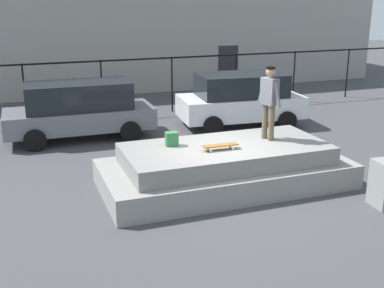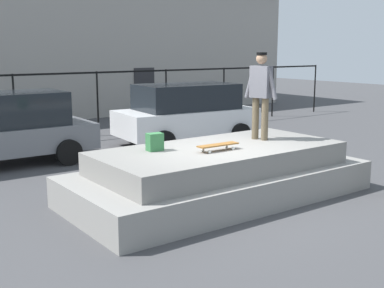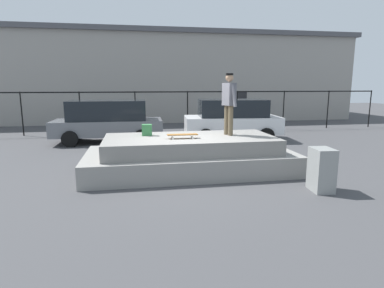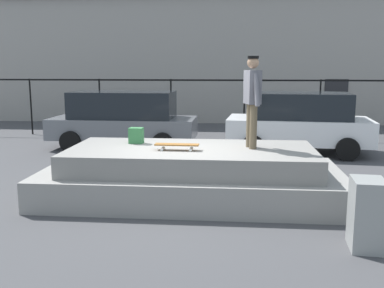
# 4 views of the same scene
# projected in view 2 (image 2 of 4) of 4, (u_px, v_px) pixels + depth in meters

# --- Properties ---
(ground_plane) EXTENTS (60.00, 60.00, 0.00)m
(ground_plane) POSITION_uv_depth(u_px,v_px,m) (222.00, 201.00, 9.34)
(ground_plane) COLOR #424244
(concrete_ledge) EXTENTS (5.78, 2.69, 0.99)m
(concrete_ledge) POSITION_uv_depth(u_px,v_px,m) (220.00, 175.00, 9.53)
(concrete_ledge) COLOR gray
(concrete_ledge) RESTS_ON ground_plane
(skateboarder) EXTENTS (0.34, 0.75, 1.75)m
(skateboarder) POSITION_uv_depth(u_px,v_px,m) (261.00, 90.00, 10.00)
(skateboarder) COLOR brown
(skateboarder) RESTS_ON concrete_ledge
(skateboard) EXTENTS (0.84, 0.24, 0.12)m
(skateboard) POSITION_uv_depth(u_px,v_px,m) (218.00, 145.00, 9.05)
(skateboard) COLOR brown
(skateboard) RESTS_ON concrete_ledge
(backpack) EXTENTS (0.29, 0.22, 0.32)m
(backpack) POSITION_uv_depth(u_px,v_px,m) (155.00, 142.00, 9.04)
(backpack) COLOR #33723F
(backpack) RESTS_ON concrete_ledge
(car_white_hatchback_mid) EXTENTS (4.29, 2.44, 1.79)m
(car_white_hatchback_mid) POSITION_uv_depth(u_px,v_px,m) (187.00, 112.00, 14.88)
(car_white_hatchback_mid) COLOR white
(car_white_hatchback_mid) RESTS_ON ground_plane
(fence_row) EXTENTS (24.06, 0.06, 2.10)m
(fence_row) POSITION_uv_depth(u_px,v_px,m) (58.00, 93.00, 15.33)
(fence_row) COLOR black
(fence_row) RESTS_ON ground_plane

